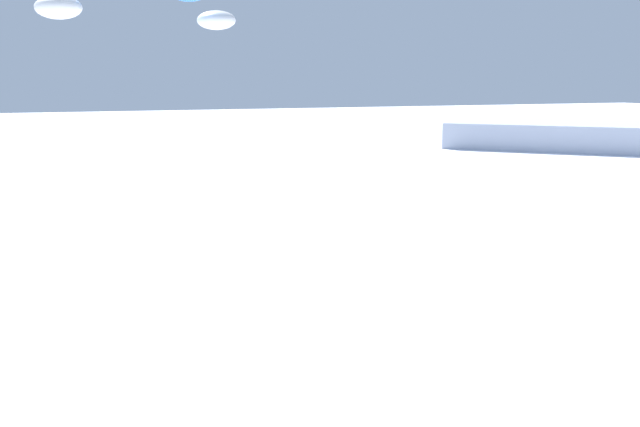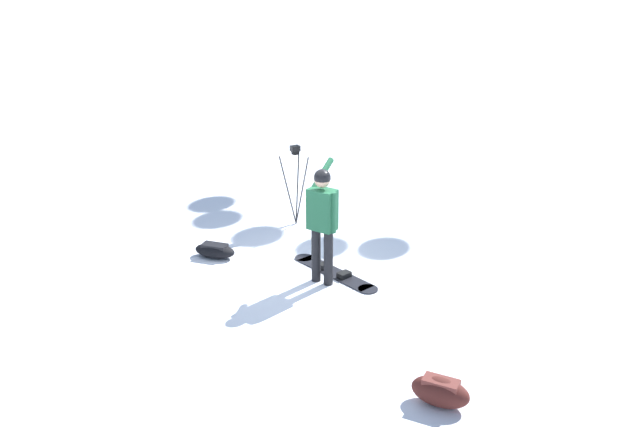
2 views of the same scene
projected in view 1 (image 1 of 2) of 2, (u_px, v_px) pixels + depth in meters
name	position (u px, v px, depth m)	size (l,w,h in m)	color
distant_ridge	(598.00, 136.00, 70.22)	(30.34, 29.53, 2.65)	#AEB7CA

